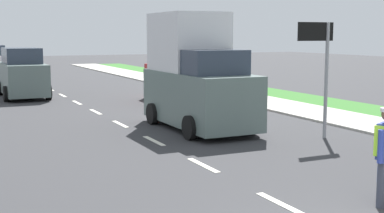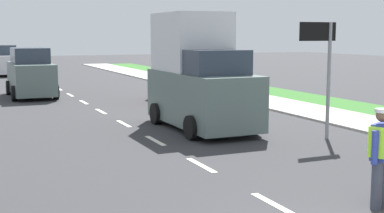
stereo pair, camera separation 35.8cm
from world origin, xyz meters
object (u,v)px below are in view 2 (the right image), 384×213
Objects in this scene: road_worker at (381,153)px; car_parked_far at (185,77)px; delivery_truck at (199,76)px; car_oncoming_third at (4,61)px; car_oncoming_second at (31,74)px; lane_direction_sign at (322,52)px.

car_parked_far reaches higher than road_worker.
delivery_truck is 25.24m from car_oncoming_third.
road_worker is at bearing -80.03° from car_oncoming_second.
lane_direction_sign is (2.69, 5.16, 1.48)m from road_worker.
car_oncoming_third is at bearing 102.34° from lane_direction_sign.
road_worker is 14.51m from car_parked_far.
car_oncoming_second reaches higher than car_oncoming_third.
car_oncoming_second is (-6.00, 13.66, -1.35)m from lane_direction_sign.
delivery_truck reaches higher than car_parked_far.
car_oncoming_third is (-3.81, 24.94, -0.62)m from delivery_truck.
lane_direction_sign is 0.74× the size of car_oncoming_second.
road_worker is 19.10m from car_oncoming_second.
road_worker is 0.39× the size of car_oncoming_second.
lane_direction_sign is 28.62m from car_oncoming_third.
car_oncoming_second reaches higher than road_worker.
car_parked_far is at bearing -37.81° from car_oncoming_second.
lane_direction_sign reaches higher than road_worker.
lane_direction_sign is 3.85m from delivery_truck.
delivery_truck is at bearing -81.31° from car_oncoming_third.
lane_direction_sign is 14.98m from car_oncoming_second.
road_worker is 0.52× the size of lane_direction_sign.
delivery_truck reaches higher than car_oncoming_third.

